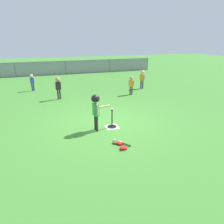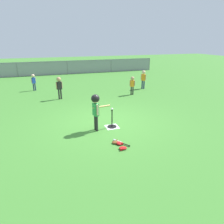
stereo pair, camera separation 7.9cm
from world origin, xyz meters
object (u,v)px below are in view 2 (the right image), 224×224
baseball_on_tee (112,109)px  fielder_deep_left (59,85)px  fielder_deep_center (143,77)px  glove_near_bats (116,142)px  glove_by_plate (119,143)px  fielder_deep_right (132,83)px  glove_tossed_aside (123,148)px  spare_bat_silver (119,142)px  batter_child (96,105)px  batting_tee (112,124)px  fielder_near_left (33,80)px

baseball_on_tee → fielder_deep_left: bearing=108.4°
fielder_deep_center → glove_near_bats: size_ratio=5.03×
glove_by_plate → baseball_on_tee: bearing=80.6°
fielder_deep_left → glove_by_plate: size_ratio=4.84×
fielder_deep_right → glove_near_bats: size_ratio=4.48×
glove_near_bats → fielder_deep_right: bearing=60.9°
glove_tossed_aside → spare_bat_silver: bearing=85.5°
batter_child → fielder_deep_center: 6.50m
batter_child → fielder_deep_right: (3.02, 3.84, -0.24)m
fielder_deep_center → batter_child: bearing=-130.8°
batter_child → fielder_deep_center: batter_child is taller
glove_near_bats → glove_tossed_aside: same height
batter_child → fielder_deep_center: size_ratio=1.10×
fielder_deep_right → fielder_deep_center: size_ratio=0.89×
batting_tee → fielder_near_left: (-2.64, 6.49, 0.53)m
batting_tee → glove_near_bats: batting_tee is taller
fielder_near_left → baseball_on_tee: bearing=-67.9°
fielder_deep_left → fielder_deep_center: bearing=8.0°
fielder_deep_center → spare_bat_silver: (-3.84, -5.98, -0.69)m
baseball_on_tee → glove_by_plate: bearing=-99.4°
fielder_deep_left → spare_bat_silver: size_ratio=2.15×
fielder_near_left → glove_tossed_aside: fielder_near_left is taller
batting_tee → fielder_deep_center: 6.10m
glove_by_plate → glove_tossed_aside: same height
batter_child → glove_tossed_aside: bearing=-75.3°
fielder_near_left → glove_by_plate: size_ratio=4.17×
glove_by_plate → glove_near_bats: 0.12m
fielder_deep_left → glove_near_bats: (1.09, -5.27, -0.69)m
fielder_deep_center → spare_bat_silver: fielder_deep_center is taller
fielder_deep_right → fielder_deep_left: size_ratio=0.89×
baseball_on_tee → glove_by_plate: 1.40m
fielder_near_left → glove_near_bats: 8.01m
fielder_deep_left → spare_bat_silver: (1.20, -5.28, -0.69)m
fielder_near_left → glove_by_plate: fielder_near_left is taller
fielder_deep_right → spare_bat_silver: 5.59m
baseball_on_tee → spare_bat_silver: 1.32m
batter_child → glove_near_bats: batter_child is taller
fielder_near_left → fielder_deep_left: (1.27, -2.37, 0.10)m
fielder_near_left → glove_near_bats: size_ratio=4.36×
glove_by_plate → glove_near_bats: size_ratio=1.04×
baseball_on_tee → fielder_deep_center: size_ratio=0.07×
fielder_deep_right → spare_bat_silver: (-2.62, -4.90, -0.61)m
fielder_deep_right → spare_bat_silver: size_ratio=1.90×
fielder_deep_right → batter_child: bearing=-128.2°
fielder_deep_right → glove_near_bats: (-2.72, -4.89, -0.61)m
fielder_deep_left → glove_near_bats: fielder_deep_left is taller
baseball_on_tee → fielder_near_left: size_ratio=0.08×
batting_tee → fielder_deep_center: bearing=52.8°
baseball_on_tee → fielder_near_left: bearing=112.1°
batter_child → fielder_near_left: bearing=107.4°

